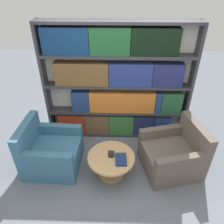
# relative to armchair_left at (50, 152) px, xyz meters

# --- Properties ---
(ground_plane) EXTENTS (14.00, 14.00, 0.00)m
(ground_plane) POSITION_rel_armchair_left_xyz_m (1.18, -0.38, -0.30)
(ground_plane) COLOR slate
(bookshelf) EXTENTS (2.81, 0.30, 2.35)m
(bookshelf) POSITION_rel_armchair_left_xyz_m (1.18, 0.97, 0.85)
(bookshelf) COLOR silver
(bookshelf) RESTS_ON ground_plane
(armchair_left) EXTENTS (0.97, 0.92, 0.90)m
(armchair_left) POSITION_rel_armchair_left_xyz_m (0.00, 0.00, 0.00)
(armchair_left) COLOR #386684
(armchair_left) RESTS_ON ground_plane
(armchair_right) EXTENTS (1.12, 1.08, 0.90)m
(armchair_right) POSITION_rel_armchair_left_xyz_m (2.18, 0.01, 0.00)
(armchair_right) COLOR brown
(armchair_right) RESTS_ON ground_plane
(coffee_table) EXTENTS (0.80, 0.80, 0.42)m
(coffee_table) POSITION_rel_armchair_left_xyz_m (1.09, -0.19, -0.00)
(coffee_table) COLOR tan
(coffee_table) RESTS_ON ground_plane
(table_sign) EXTENTS (0.11, 0.06, 0.14)m
(table_sign) POSITION_rel_armchair_left_xyz_m (1.09, -0.19, 0.17)
(table_sign) COLOR black
(table_sign) RESTS_ON coffee_table
(stray_book) EXTENTS (0.19, 0.28, 0.03)m
(stray_book) POSITION_rel_armchair_left_xyz_m (1.26, -0.26, 0.13)
(stray_book) COLOR navy
(stray_book) RESTS_ON coffee_table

